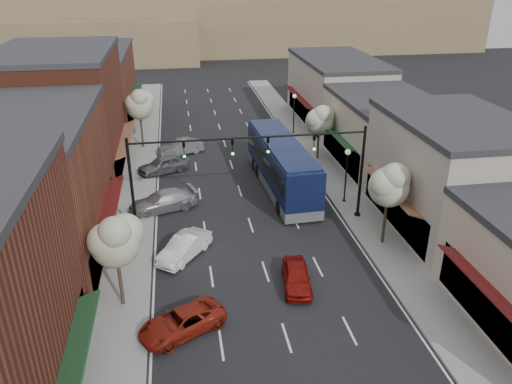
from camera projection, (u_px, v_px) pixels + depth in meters
name	position (u px, v px, depth m)	size (l,w,h in m)	color
ground	(272.00, 291.00, 28.66)	(160.00, 160.00, 0.00)	black
sidewalk_left	(139.00, 176.00, 43.99)	(2.80, 73.00, 0.15)	gray
sidewalk_right	(323.00, 164.00, 46.44)	(2.80, 73.00, 0.15)	gray
curb_left	(155.00, 175.00, 44.19)	(0.25, 73.00, 0.17)	gray
curb_right	(308.00, 165.00, 46.23)	(0.25, 73.00, 0.17)	gray
bldg_left_midnear	(22.00, 191.00, 30.01)	(10.14, 14.10, 9.40)	brown
bldg_left_midfar	(63.00, 115.00, 42.25)	(10.14, 14.10, 10.90)	brown
bldg_left_far	(91.00, 87.00, 57.11)	(10.14, 18.10, 8.40)	brown
bldg_right_midnear	(451.00, 174.00, 34.40)	(9.14, 12.10, 7.90)	#ADA294
bldg_right_midfar	(382.00, 131.00, 45.47)	(9.14, 12.10, 6.40)	#C4B59C
bldg_right_far	(336.00, 91.00, 57.81)	(9.14, 16.10, 7.40)	#ADA294
hill_far	(193.00, 20.00, 106.83)	(120.00, 30.00, 12.00)	#7A6647
hill_near	(62.00, 40.00, 93.26)	(50.00, 20.00, 8.00)	#7A6647
signal_mast_right	(330.00, 161.00, 34.71)	(8.22, 0.46, 7.00)	black
signal_mast_left	(167.00, 170.00, 33.07)	(8.22, 0.46, 7.00)	black
tree_right_near	(390.00, 183.00, 31.55)	(2.85, 2.65, 5.95)	#47382B
tree_right_far	(320.00, 119.00, 46.08)	(2.85, 2.65, 5.43)	#47382B
tree_left_near	(115.00, 239.00, 25.64)	(2.85, 2.65, 5.69)	#47382B
tree_left_far	(140.00, 104.00, 48.78)	(2.85, 2.65, 6.13)	#47382B
lamp_post_near	(347.00, 167.00, 37.95)	(0.44, 0.44, 4.44)	black
lamp_post_far	(294.00, 107.00, 53.64)	(0.44, 0.44, 4.44)	black
coach_bus	(281.00, 164.00, 40.87)	(3.60, 13.53, 4.09)	#0E1739
red_hatchback	(297.00, 277.00, 28.79)	(1.56, 3.89, 1.32)	maroon
parked_car_a	(182.00, 322.00, 25.22)	(2.06, 4.47, 1.24)	maroon
parked_car_b	(184.00, 247.00, 31.67)	(1.51, 4.34, 1.43)	white
parked_car_c	(163.00, 201.00, 37.71)	(2.10, 5.16, 1.50)	#A2A1A7
parked_car_d	(163.00, 165.00, 44.48)	(1.84, 4.57, 1.56)	#595A60
parked_car_e	(180.00, 147.00, 48.80)	(1.55, 4.44, 1.46)	gray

